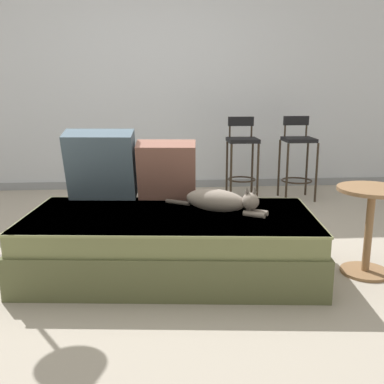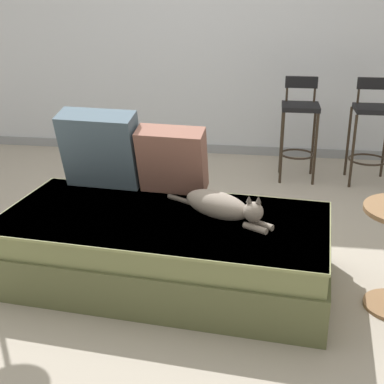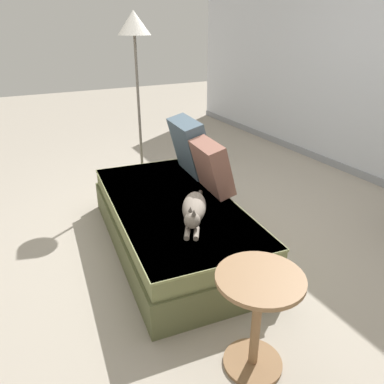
# 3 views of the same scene
# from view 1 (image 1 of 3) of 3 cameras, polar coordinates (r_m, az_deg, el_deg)

# --- Properties ---
(ground_plane) EXTENTS (16.00, 16.00, 0.00)m
(ground_plane) POSITION_cam_1_polar(r_m,az_deg,el_deg) (3.42, -2.91, -7.42)
(ground_plane) COLOR #A89E8E
(ground_plane) RESTS_ON ground
(wall_back_panel) EXTENTS (8.00, 0.10, 2.60)m
(wall_back_panel) POSITION_cam_1_polar(r_m,az_deg,el_deg) (5.46, -3.75, 14.14)
(wall_back_panel) COLOR silver
(wall_back_panel) RESTS_ON ground
(wall_baseboard_trim) EXTENTS (8.00, 0.02, 0.09)m
(wall_baseboard_trim) POSITION_cam_1_polar(r_m,az_deg,el_deg) (5.52, -3.55, 1.02)
(wall_baseboard_trim) COLOR gray
(wall_baseboard_trim) RESTS_ON ground
(couch) EXTENTS (1.96, 1.10, 0.40)m
(couch) POSITION_cam_1_polar(r_m,az_deg,el_deg) (2.98, -2.75, -6.42)
(couch) COLOR brown
(couch) RESTS_ON ground
(throw_pillow_corner) EXTENTS (0.51, 0.34, 0.51)m
(throw_pillow_corner) POSITION_cam_1_polar(r_m,az_deg,el_deg) (3.29, -11.47, 3.39)
(throw_pillow_corner) COLOR #4C6070
(throw_pillow_corner) RESTS_ON couch
(throw_pillow_middle) EXTENTS (0.44, 0.29, 0.44)m
(throw_pillow_middle) POSITION_cam_1_polar(r_m,az_deg,el_deg) (3.23, -3.24, 2.77)
(throw_pillow_middle) COLOR #936051
(throw_pillow_middle) RESTS_ON couch
(cat) EXTENTS (0.65, 0.46, 0.19)m
(cat) POSITION_cam_1_polar(r_m,az_deg,el_deg) (2.95, 3.54, -1.11)
(cat) COLOR gray
(cat) RESTS_ON couch
(bar_stool_near_window) EXTENTS (0.32, 0.32, 0.89)m
(bar_stool_near_window) POSITION_cam_1_polar(r_m,az_deg,el_deg) (4.87, 6.38, 5.13)
(bar_stool_near_window) COLOR #2D2319
(bar_stool_near_window) RESTS_ON ground
(bar_stool_by_doorway) EXTENTS (0.34, 0.34, 0.90)m
(bar_stool_by_doorway) POSITION_cam_1_polar(r_m,az_deg,el_deg) (5.03, 13.28, 4.89)
(bar_stool_by_doorway) COLOR #2D2319
(bar_stool_by_doorway) RESTS_ON ground
(side_table) EXTENTS (0.44, 0.44, 0.58)m
(side_table) POSITION_cam_1_polar(r_m,az_deg,el_deg) (3.12, 21.65, -3.13)
(side_table) COLOR olive
(side_table) RESTS_ON ground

